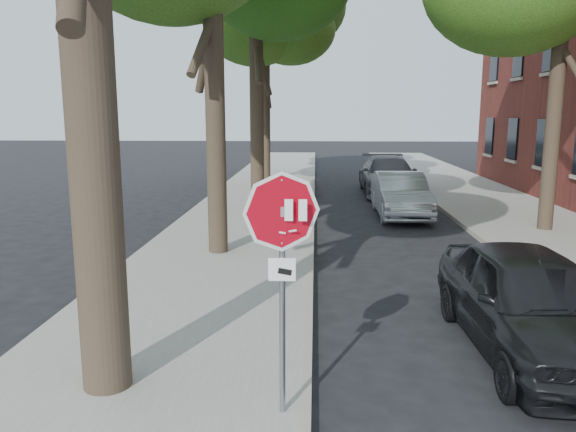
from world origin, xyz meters
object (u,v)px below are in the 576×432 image
Objects in this scene: stop_sign at (282,247)px; car_b at (400,195)px; tree_far at (265,25)px; car_c at (388,175)px; car_a at (530,301)px.

stop_sign is 12.81m from car_b.
car_c is at bearing -34.95° from tree_far.
tree_far is at bearing 95.46° from stop_sign.
stop_sign is 0.28× the size of tree_far.
stop_sign is at bearing -84.54° from tree_far.
stop_sign is 0.60× the size of car_a.
car_c is at bearing 79.27° from stop_sign.
tree_far is (-2.02, 21.14, 5.26)m from stop_sign.
tree_far reaches higher than car_c.
car_b is at bearing -92.31° from car_c.
stop_sign reaches higher than car_a.
car_a is at bearing 31.18° from stop_sign.
car_b is (3.06, 12.37, -1.25)m from stop_sign.
stop_sign is 17.77m from car_c.
tree_far reaches higher than car_b.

